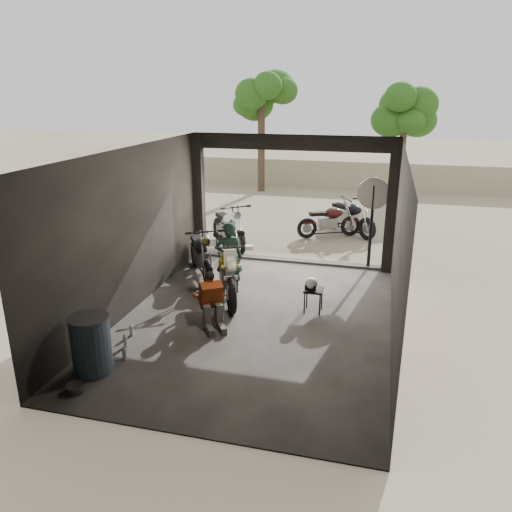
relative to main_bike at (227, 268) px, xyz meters
The scene contains 16 objects.
ground 1.40m from the main_bike, 45.64° to the right, with size 80.00×80.00×0.00m, color #7A6D56.
garage 1.10m from the main_bike, 21.09° to the right, with size 7.00×7.13×3.20m.
boundary_wall 13.15m from the main_bike, 86.26° to the left, with size 18.00×0.30×1.20m, color gray.
tree_left 12.27m from the main_bike, 100.44° to the left, with size 2.20×2.20×5.60m.
tree_right 13.92m from the main_bike, 74.42° to the left, with size 2.20×2.20×5.00m.
main_bike is the anchor object (origin of this frame).
left_bike 1.45m from the main_bike, 132.50° to the left, with size 0.78×1.88×1.27m, color black, non-canonical shape.
outside_bike_a 3.63m from the main_bike, 107.03° to the left, with size 0.78×1.89×1.28m, color black, non-canonical shape.
outside_bike_b 5.39m from the main_bike, 73.39° to the left, with size 0.71×1.72×1.16m, color #370E0D, non-canonical shape.
outside_bike_c 6.03m from the main_bike, 69.69° to the left, with size 0.78×1.88×1.28m, color black, non-canonical shape.
rider 0.34m from the main_bike, 98.65° to the left, with size 0.58×0.38×1.58m, color black.
mechanic 1.46m from the main_bike, 82.68° to the right, with size 0.53×0.72×1.04m, color #A03E15, non-canonical shape.
stool 1.89m from the main_bike, ahead, with size 0.36×0.36×0.50m.
helmet 1.83m from the main_bike, ahead, with size 0.26×0.27×0.24m, color silver.
oil_drum 3.51m from the main_bike, 109.05° to the right, with size 0.60×0.60×0.94m, color #384C5E.
sign_post 3.91m from the main_bike, 42.70° to the left, with size 0.76×0.08×2.27m.
Camera 1 is at (2.17, -8.41, 4.21)m, focal length 35.00 mm.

